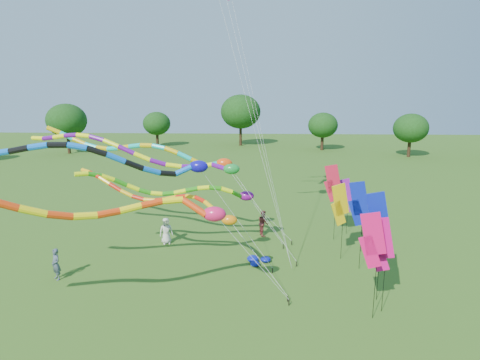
{
  "coord_description": "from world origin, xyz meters",
  "views": [
    {
      "loc": [
        0.74,
        -16.08,
        9.47
      ],
      "look_at": [
        -0.35,
        5.41,
        4.8
      ],
      "focal_mm": 30.0,
      "sensor_mm": 36.0,
      "label": 1
    }
  ],
  "objects_px": {
    "tube_kite_red": "(173,201)",
    "person_c": "(263,223)",
    "blue_nylon_heap": "(258,261)",
    "person_b": "(56,264)",
    "person_a": "(166,231)",
    "tube_kite_orange": "(100,207)"
  },
  "relations": [
    {
      "from": "person_a",
      "to": "person_c",
      "type": "height_order",
      "value": "person_c"
    },
    {
      "from": "tube_kite_red",
      "to": "person_a",
      "type": "distance_m",
      "value": 5.68
    },
    {
      "from": "tube_kite_red",
      "to": "blue_nylon_heap",
      "type": "height_order",
      "value": "tube_kite_red"
    },
    {
      "from": "person_a",
      "to": "person_b",
      "type": "height_order",
      "value": "person_a"
    },
    {
      "from": "tube_kite_orange",
      "to": "person_a",
      "type": "height_order",
      "value": "tube_kite_orange"
    },
    {
      "from": "tube_kite_orange",
      "to": "person_c",
      "type": "xyz_separation_m",
      "value": [
        6.18,
        11.95,
        -4.49
      ]
    },
    {
      "from": "tube_kite_red",
      "to": "blue_nylon_heap",
      "type": "bearing_deg",
      "value": 42.2
    },
    {
      "from": "blue_nylon_heap",
      "to": "person_a",
      "type": "distance_m",
      "value": 6.65
    },
    {
      "from": "tube_kite_red",
      "to": "person_c",
      "type": "distance_m",
      "value": 8.51
    },
    {
      "from": "tube_kite_orange",
      "to": "person_a",
      "type": "bearing_deg",
      "value": 70.17
    },
    {
      "from": "blue_nylon_heap",
      "to": "person_b",
      "type": "bearing_deg",
      "value": -167.23
    },
    {
      "from": "person_a",
      "to": "person_c",
      "type": "distance_m",
      "value": 6.51
    },
    {
      "from": "person_a",
      "to": "tube_kite_orange",
      "type": "bearing_deg",
      "value": -111.33
    },
    {
      "from": "tube_kite_red",
      "to": "person_c",
      "type": "relative_size",
      "value": 6.39
    },
    {
      "from": "person_c",
      "to": "tube_kite_orange",
      "type": "bearing_deg",
      "value": 138.62
    },
    {
      "from": "tube_kite_orange",
      "to": "blue_nylon_heap",
      "type": "xyz_separation_m",
      "value": [
        5.87,
        7.11,
        -5.17
      ]
    },
    {
      "from": "tube_kite_red",
      "to": "person_c",
      "type": "height_order",
      "value": "tube_kite_red"
    },
    {
      "from": "blue_nylon_heap",
      "to": "person_b",
      "type": "height_order",
      "value": "person_b"
    },
    {
      "from": "person_a",
      "to": "person_c",
      "type": "xyz_separation_m",
      "value": [
        6.22,
        1.89,
        0.01
      ]
    },
    {
      "from": "tube_kite_orange",
      "to": "person_c",
      "type": "height_order",
      "value": "tube_kite_orange"
    },
    {
      "from": "tube_kite_red",
      "to": "tube_kite_orange",
      "type": "distance_m",
      "value": 5.95
    },
    {
      "from": "tube_kite_orange",
      "to": "person_b",
      "type": "height_order",
      "value": "tube_kite_orange"
    }
  ]
}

